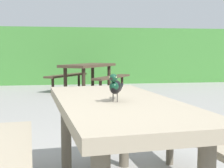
% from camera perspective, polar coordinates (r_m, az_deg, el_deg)
% --- Properties ---
extents(hedge_wall, '(28.00, 1.78, 1.86)m').
position_cam_1_polar(hedge_wall, '(11.25, -9.12, 5.05)').
color(hedge_wall, '#428438').
rests_on(hedge_wall, ground).
extents(picnic_table_foreground, '(1.84, 1.86, 0.74)m').
position_cam_1_polar(picnic_table_foreground, '(2.17, 0.84, -7.64)').
color(picnic_table_foreground, gray).
rests_on(picnic_table_foreground, ground).
extents(bird_grackle, '(0.14, 0.27, 0.18)m').
position_cam_1_polar(bird_grackle, '(2.02, 0.60, -0.37)').
color(bird_grackle, black).
rests_on(bird_grackle, picnic_table_foreground).
extents(picnic_table_mid_left, '(2.36, 2.36, 0.74)m').
position_cam_1_polar(picnic_table_mid_left, '(8.48, -4.26, 2.36)').
color(picnic_table_mid_left, '#473828').
rests_on(picnic_table_mid_left, ground).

